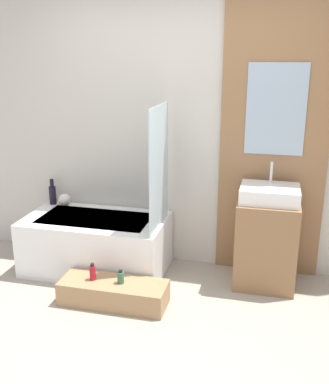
% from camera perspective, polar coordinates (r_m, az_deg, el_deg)
% --- Properties ---
extents(ground_plane, '(12.00, 12.00, 0.00)m').
position_cam_1_polar(ground_plane, '(3.24, -3.89, -20.23)').
color(ground_plane, '#A39989').
extents(wall_tiled_back, '(4.20, 0.06, 2.60)m').
position_cam_1_polar(wall_tiled_back, '(4.15, 2.41, 8.00)').
color(wall_tiled_back, beige).
rests_on(wall_tiled_back, ground_plane).
extents(wall_wood_accent, '(0.93, 0.04, 2.60)m').
position_cam_1_polar(wall_wood_accent, '(4.02, 13.77, 7.39)').
color(wall_wood_accent, '#8E6642').
rests_on(wall_wood_accent, ground_plane).
extents(bathtub, '(1.30, 0.72, 0.51)m').
position_cam_1_polar(bathtub, '(4.28, -8.63, -6.47)').
color(bathtub, white).
rests_on(bathtub, ground_plane).
extents(glass_shower_screen, '(0.01, 0.60, 1.05)m').
position_cam_1_polar(glass_shower_screen, '(3.80, -0.72, 3.09)').
color(glass_shower_screen, silver).
rests_on(glass_shower_screen, bathtub).
extents(wooden_step_bench, '(0.88, 0.32, 0.19)m').
position_cam_1_polar(wooden_step_bench, '(3.78, -6.48, -12.56)').
color(wooden_step_bench, '#A87F56').
rests_on(wooden_step_bench, ground_plane).
extents(vanity_cabinet, '(0.52, 0.48, 0.77)m').
position_cam_1_polar(vanity_cabinet, '(4.03, 12.78, -6.31)').
color(vanity_cabinet, '#8E6642').
rests_on(vanity_cabinet, ground_plane).
extents(sink, '(0.49, 0.39, 0.31)m').
position_cam_1_polar(sink, '(3.88, 13.22, -0.22)').
color(sink, white).
rests_on(sink, vanity_cabinet).
extents(vase_tall_dark, '(0.07, 0.07, 0.26)m').
position_cam_1_polar(vase_tall_dark, '(4.62, -14.03, -0.22)').
color(vase_tall_dark, black).
rests_on(vase_tall_dark, bathtub).
extents(vase_round_light, '(0.12, 0.12, 0.12)m').
position_cam_1_polar(vase_round_light, '(4.55, -12.59, -0.98)').
color(vase_round_light, silver).
rests_on(vase_round_light, bathtub).
extents(bottle_soap_primary, '(0.05, 0.05, 0.14)m').
position_cam_1_polar(bottle_soap_primary, '(3.76, -9.11, -10.04)').
color(bottle_soap_primary, '#B21928').
rests_on(bottle_soap_primary, wooden_step_bench).
extents(bottle_soap_secondary, '(0.06, 0.06, 0.12)m').
position_cam_1_polar(bottle_soap_secondary, '(3.69, -5.58, -10.71)').
color(bottle_soap_secondary, '#38704C').
rests_on(bottle_soap_secondary, wooden_step_bench).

